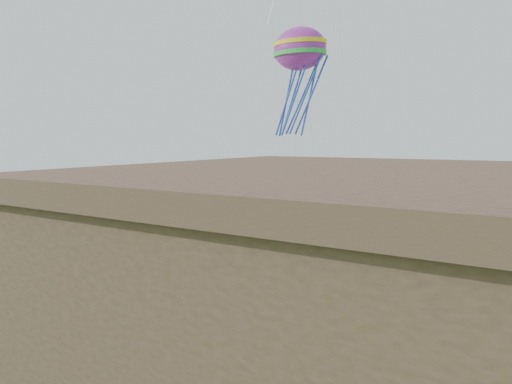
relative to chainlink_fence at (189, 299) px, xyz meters
The scene contains 6 objects.
ground 6.03m from the chainlink_fence, 90.00° to the right, with size 160.00×160.00×0.00m, color #2E5F20.
sand_beach 16.01m from the chainlink_fence, 90.00° to the left, with size 72.00×20.00×0.02m, color tan.
ocean 60.00m from the chainlink_fence, 90.00° to the left, with size 160.00×68.00×0.02m, color slate.
chainlink_fence is the anchor object (origin of this frame).
picnic_table 7.22m from the chainlink_fence, 14.54° to the right, with size 1.86×1.41×0.79m, color brown, non-canonical shape.
octopus_kite 15.12m from the chainlink_fence, 86.37° to the left, with size 3.48×2.45×7.16m, color #FA273F, non-canonical shape.
Camera 1 is at (13.42, -9.94, 7.97)m, focal length 32.00 mm.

